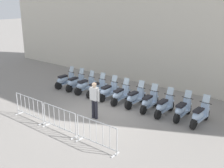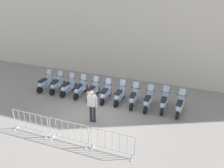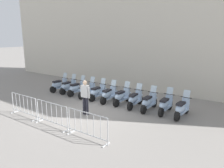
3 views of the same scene
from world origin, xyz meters
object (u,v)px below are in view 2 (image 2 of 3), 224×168
object	(u,v)px
motorcycle_3	(80,89)
motorcycle_6	(119,96)
motorcycle_0	(45,83)
motorcycle_8	(148,101)
motorcycle_1	(56,85)
motorcycle_9	(164,103)
motorcycle_5	(105,94)
motorcycle_2	(68,87)
motorcycle_4	(92,91)
barrier_segment_0	(31,123)
officer_near_row_end	(92,104)
motorcycle_7	(133,98)
motorcycle_10	(180,106)
barrier_segment_1	(69,132)
barrier_segment_2	(112,143)

from	to	relation	value
motorcycle_3	motorcycle_6	xyz separation A→B (m)	(2.56, 0.02, 0.00)
motorcycle_0	motorcycle_3	world-z (taller)	same
motorcycle_0	motorcycle_8	xyz separation A→B (m)	(6.84, -0.13, 0.00)
motorcycle_1	motorcycle_9	size ratio (longest dim) A/B	1.00
motorcycle_5	motorcycle_9	distance (m)	3.42
motorcycle_2	motorcycle_8	xyz separation A→B (m)	(5.13, -0.10, 0.00)
motorcycle_1	motorcycle_4	xyz separation A→B (m)	(2.56, -0.06, 0.00)
motorcycle_2	motorcycle_3	xyz separation A→B (m)	(0.86, 0.01, 0.00)
barrier_segment_0	officer_near_row_end	size ratio (longest dim) A/B	1.13
motorcycle_9	barrier_segment_0	distance (m)	6.95
motorcycle_1	motorcycle_4	size ratio (longest dim) A/B	1.00
motorcycle_9	officer_near_row_end	bearing A→B (deg)	-143.62
motorcycle_6	barrier_segment_0	bearing A→B (deg)	-125.17
motorcycle_7	barrier_segment_0	size ratio (longest dim) A/B	0.88
motorcycle_1	motorcycle_9	world-z (taller)	same
barrier_segment_0	motorcycle_10	bearing A→B (deg)	32.71
motorcycle_5	officer_near_row_end	bearing A→B (deg)	-84.66
motorcycle_2	motorcycle_0	bearing A→B (deg)	179.01
motorcycle_2	motorcycle_10	distance (m)	6.84
motorcycle_0	barrier_segment_0	bearing A→B (deg)	-62.81
motorcycle_6	officer_near_row_end	distance (m)	2.51
motorcycle_2	barrier_segment_1	bearing A→B (deg)	-59.40
barrier_segment_2	motorcycle_2	bearing A→B (deg)	136.81
motorcycle_0	barrier_segment_0	world-z (taller)	motorcycle_0
motorcycle_10	officer_near_row_end	world-z (taller)	officer_near_row_end
motorcycle_0	motorcycle_1	bearing A→B (deg)	2.47
motorcycle_4	barrier_segment_2	world-z (taller)	motorcycle_4
motorcycle_2	motorcycle_3	size ratio (longest dim) A/B	1.00
motorcycle_5	barrier_segment_2	size ratio (longest dim) A/B	0.88
motorcycle_2	motorcycle_9	distance (m)	5.99
barrier_segment_1	barrier_segment_2	size ratio (longest dim) A/B	1.00
motorcycle_7	officer_near_row_end	distance (m)	2.80
motorcycle_0	motorcycle_4	bearing A→B (deg)	-0.45
motorcycle_10	barrier_segment_2	distance (m)	4.77
barrier_segment_1	barrier_segment_2	xyz separation A→B (m)	(2.04, -0.04, 0.00)
motorcycle_1	motorcycle_2	world-z (taller)	same
motorcycle_3	motorcycle_4	world-z (taller)	same
motorcycle_0	motorcycle_5	distance (m)	4.28
motorcycle_4	motorcycle_5	distance (m)	0.86
motorcycle_7	motorcycle_0	bearing A→B (deg)	179.39
motorcycle_8	officer_near_row_end	distance (m)	3.29
officer_near_row_end	motorcycle_7	bearing A→B (deg)	57.01
barrier_segment_1	officer_near_row_end	xyz separation A→B (m)	(0.29, 1.88, 0.46)
motorcycle_9	barrier_segment_2	xyz separation A→B (m)	(-1.46, -4.28, 0.07)
motorcycle_3	barrier_segment_0	xyz separation A→B (m)	(-0.40, -4.19, 0.07)
motorcycle_1	officer_near_row_end	bearing A→B (deg)	-33.56
motorcycle_3	officer_near_row_end	bearing A→B (deg)	-50.72
motorcycle_7	barrier_segment_2	xyz separation A→B (m)	(0.25, -4.22, 0.07)
motorcycle_9	officer_near_row_end	xyz separation A→B (m)	(-3.21, -2.36, 0.53)
motorcycle_1	barrier_segment_1	size ratio (longest dim) A/B	0.88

